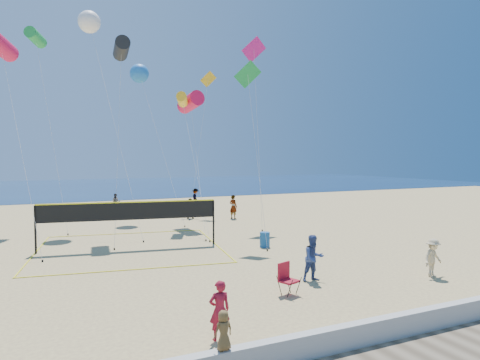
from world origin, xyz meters
name	(u,v)px	position (x,y,z in m)	size (l,w,h in m)	color
ground	(260,314)	(0.00, 0.00, 0.00)	(120.00, 120.00, 0.00)	tan
ocean	(83,187)	(0.00, 62.00, 0.01)	(140.00, 50.00, 0.03)	#10254E
seawall	(318,343)	(0.00, -3.00, 0.30)	(32.00, 0.30, 0.60)	#B5B5B0
woman	(220,310)	(-1.81, -1.19, 0.79)	(0.57, 0.38, 1.57)	maroon
toddler	(224,330)	(-2.44, -3.00, 1.04)	(0.43, 0.28, 0.87)	brown
bystander_a	(314,258)	(3.49, 2.23, 0.89)	(0.87, 0.68, 1.78)	navy
bystander_b	(433,258)	(8.16, 0.73, 0.76)	(0.99, 0.57, 1.53)	tan
far_person_1	(190,208)	(4.51, 20.43, 0.79)	(1.46, 0.46, 1.57)	gray
far_person_2	(233,207)	(7.51, 18.92, 0.93)	(0.68, 0.45, 1.86)	gray
far_person_3	(116,202)	(0.05, 28.27, 0.75)	(0.73, 0.57, 1.50)	gray
far_person_4	(195,198)	(7.36, 27.54, 0.90)	(1.16, 0.67, 1.80)	gray
camp_chair	(287,277)	(1.70, 1.27, 0.62)	(0.74, 0.86, 1.22)	maroon
trash_barrel	(265,240)	(4.74, 8.55, 0.40)	(0.53, 0.53, 0.79)	#154E8D
volleyball_net	(129,216)	(-1.85, 11.22, 1.69)	(10.47, 10.34, 2.46)	black
kite_0	(1,46)	(-7.84, 15.86, 10.88)	(2.74, 7.26, 11.54)	#D71245
kite_1	(121,49)	(-1.25, 16.41, 11.57)	(1.97, 6.43, 12.18)	black
kite_2	(182,100)	(2.95, 17.31, 8.74)	(1.26, 7.27, 9.22)	yellow
kite_4	(249,84)	(4.77, 10.57, 8.91)	(1.50, 3.47, 10.26)	green
kite_5	(254,58)	(7.99, 16.29, 11.89)	(2.14, 3.73, 13.46)	#D81C7C
kite_6	(89,22)	(-2.70, 20.89, 14.29)	(2.80, 9.31, 15.06)	white
kite_7	(139,74)	(1.24, 23.17, 11.43)	(2.62, 7.55, 12.18)	blue
kite_8	(36,38)	(-6.14, 21.61, 12.98)	(2.35, 6.05, 13.54)	green
kite_9	(207,89)	(7.03, 23.39, 10.60)	(3.90, 4.58, 12.25)	yellow
kite_10	(191,102)	(3.98, 18.60, 8.78)	(2.22, 8.63, 9.50)	#D71245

